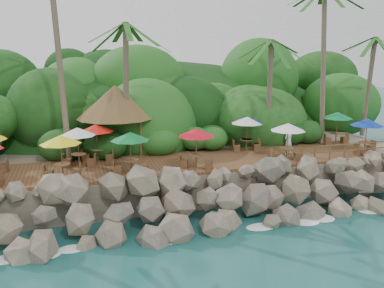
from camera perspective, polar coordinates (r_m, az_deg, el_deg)
name	(u,v)px	position (r m, az deg, el deg)	size (l,w,h in m)	color
ground	(226,234)	(21.07, 4.86, -12.61)	(140.00, 140.00, 0.00)	#19514F
land_base	(159,146)	(35.30, -4.72, -0.24)	(32.00, 25.20, 2.10)	gray
jungle_hill	(144,140)	(42.71, -6.83, 0.58)	(44.80, 28.00, 15.40)	#143811
seawall	(213,200)	(22.34, 3.01, -7.85)	(29.00, 4.00, 2.30)	gray
terrace	(192,162)	(25.62, 0.00, -2.62)	(26.00, 5.00, 0.20)	brown
jungle_foliage	(161,160)	(34.61, -4.33, -2.29)	(44.00, 16.00, 12.00)	#143811
foam_line	(224,231)	(21.31, 4.56, -12.20)	(25.20, 0.80, 0.06)	white
palms	(198,2)	(27.85, 0.81, 19.40)	(36.19, 7.04, 15.29)	brown
palapa	(115,102)	(27.62, -10.77, 5.89)	(5.23, 5.23, 4.60)	brown
dining_clusters	(180,131)	(24.83, -1.75, 1.83)	(25.81, 5.41, 2.40)	brown
railing	(359,148)	(28.43, 22.52, -0.59)	(7.20, 0.10, 1.00)	brown
waiter	(289,141)	(27.90, 13.48, 0.45)	(0.66, 0.44, 1.82)	white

